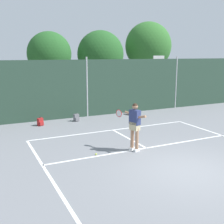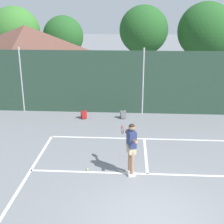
% 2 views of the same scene
% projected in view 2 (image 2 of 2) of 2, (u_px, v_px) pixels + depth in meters
% --- Properties ---
extents(ground_plane, '(120.00, 120.00, 0.00)m').
position_uv_depth(ground_plane, '(152.00, 220.00, 8.44)').
color(ground_plane, slate).
extents(court_markings, '(8.30, 11.10, 0.01)m').
position_uv_depth(court_markings, '(150.00, 206.00, 9.05)').
color(court_markings, white).
rests_on(court_markings, ground).
extents(chainlink_fence, '(26.09, 0.09, 3.50)m').
position_uv_depth(chainlink_fence, '(143.00, 83.00, 16.41)').
color(chainlink_fence, '#284233').
rests_on(chainlink_fence, ground).
extents(clubhouse_building, '(6.70, 5.24, 4.38)m').
position_uv_depth(clubhouse_building, '(27.00, 59.00, 20.20)').
color(clubhouse_building, silver).
rests_on(clubhouse_building, ground).
extents(treeline_backdrop, '(25.77, 4.44, 6.95)m').
position_uv_depth(treeline_backdrop, '(165.00, 28.00, 25.26)').
color(treeline_backdrop, brown).
rests_on(treeline_backdrop, ground).
extents(tennis_player, '(0.59, 1.35, 1.85)m').
position_uv_depth(tennis_player, '(131.00, 145.00, 10.43)').
color(tennis_player, silver).
rests_on(tennis_player, ground).
extents(tennis_ball, '(0.07, 0.07, 0.07)m').
position_uv_depth(tennis_ball, '(88.00, 169.00, 11.02)').
color(tennis_ball, '#CCE033').
rests_on(tennis_ball, ground).
extents(backpack_red, '(0.33, 0.32, 0.46)m').
position_uv_depth(backpack_red, '(84.00, 115.00, 16.06)').
color(backpack_red, maroon).
rests_on(backpack_red, ground).
extents(backpack_grey, '(0.31, 0.29, 0.46)m').
position_uv_depth(backpack_grey, '(123.00, 115.00, 16.08)').
color(backpack_grey, slate).
rests_on(backpack_grey, ground).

